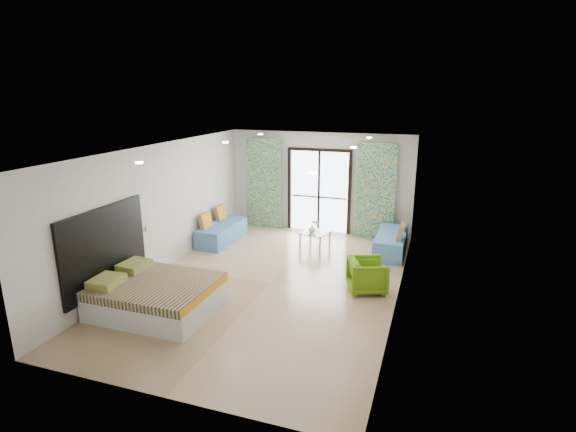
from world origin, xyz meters
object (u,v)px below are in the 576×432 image
(coffee_table, at_px, (315,234))
(daybed_left, at_px, (221,232))
(armchair, at_px, (368,274))
(daybed_right, at_px, (392,242))
(bed, at_px, (156,296))

(coffee_table, bearing_deg, daybed_left, -173.12)
(armchair, bearing_deg, daybed_right, -26.27)
(bed, distance_m, daybed_left, 3.83)
(bed, distance_m, coffee_table, 4.44)
(daybed_right, bearing_deg, daybed_left, -172.71)
(daybed_left, height_order, coffee_table, daybed_left)
(daybed_left, bearing_deg, bed, -79.73)
(bed, xyz_separation_m, daybed_right, (3.59, 4.35, -0.02))
(coffee_table, bearing_deg, daybed_right, 8.81)
(armchair, bearing_deg, bed, 99.40)
(bed, distance_m, armchair, 3.94)
(daybed_right, bearing_deg, bed, -129.99)
(daybed_left, distance_m, coffee_table, 2.43)
(daybed_right, height_order, armchair, daybed_right)
(daybed_left, relative_size, armchair, 2.41)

